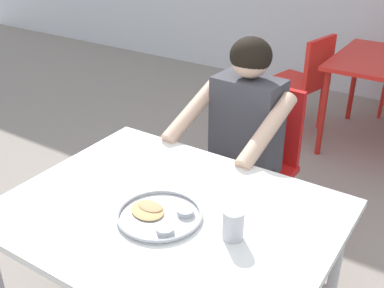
{
  "coord_description": "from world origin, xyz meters",
  "views": [
    {
      "loc": [
        0.82,
        -1.15,
        1.77
      ],
      "look_at": [
        -0.08,
        0.24,
        0.91
      ],
      "focal_mm": 43.68,
      "sensor_mm": 36.0,
      "label": 1
    }
  ],
  "objects_px": {
    "table_foreground": "(169,225)",
    "diner_foreground": "(237,137)",
    "thali_tray": "(160,215)",
    "chair_foreground": "(257,156)",
    "chair_red_left": "(305,77)",
    "drinking_cup": "(233,224)"
  },
  "relations": [
    {
      "from": "table_foreground",
      "to": "diner_foreground",
      "type": "bearing_deg",
      "value": 98.04
    },
    {
      "from": "thali_tray",
      "to": "chair_foreground",
      "type": "xyz_separation_m",
      "value": [
        -0.09,
        1.01,
        -0.25
      ]
    },
    {
      "from": "table_foreground",
      "to": "chair_red_left",
      "type": "distance_m",
      "value": 2.49
    },
    {
      "from": "chair_red_left",
      "to": "table_foreground",
      "type": "bearing_deg",
      "value": -81.19
    },
    {
      "from": "chair_foreground",
      "to": "drinking_cup",
      "type": "bearing_deg",
      "value": -69.18
    },
    {
      "from": "thali_tray",
      "to": "chair_foreground",
      "type": "relative_size",
      "value": 0.35
    },
    {
      "from": "table_foreground",
      "to": "chair_red_left",
      "type": "bearing_deg",
      "value": 98.81
    },
    {
      "from": "diner_foreground",
      "to": "chair_red_left",
      "type": "relative_size",
      "value": 1.46
    },
    {
      "from": "thali_tray",
      "to": "diner_foreground",
      "type": "bearing_deg",
      "value": 97.58
    },
    {
      "from": "drinking_cup",
      "to": "chair_red_left",
      "type": "bearing_deg",
      "value": 104.91
    },
    {
      "from": "chair_foreground",
      "to": "diner_foreground",
      "type": "bearing_deg",
      "value": -92.47
    },
    {
      "from": "drinking_cup",
      "to": "chair_foreground",
      "type": "height_order",
      "value": "chair_foreground"
    },
    {
      "from": "table_foreground",
      "to": "diner_foreground",
      "type": "relative_size",
      "value": 0.99
    },
    {
      "from": "drinking_cup",
      "to": "chair_foreground",
      "type": "relative_size",
      "value": 0.12
    },
    {
      "from": "thali_tray",
      "to": "chair_foreground",
      "type": "distance_m",
      "value": 1.05
    },
    {
      "from": "diner_foreground",
      "to": "thali_tray",
      "type": "bearing_deg",
      "value": -82.42
    },
    {
      "from": "drinking_cup",
      "to": "chair_red_left",
      "type": "xyz_separation_m",
      "value": [
        -0.66,
        2.46,
        -0.34
      ]
    },
    {
      "from": "table_foreground",
      "to": "chair_red_left",
      "type": "xyz_separation_m",
      "value": [
        -0.38,
        2.45,
        -0.21
      ]
    },
    {
      "from": "chair_foreground",
      "to": "thali_tray",
      "type": "bearing_deg",
      "value": -84.68
    },
    {
      "from": "thali_tray",
      "to": "diner_foreground",
      "type": "height_order",
      "value": "diner_foreground"
    },
    {
      "from": "thali_tray",
      "to": "chair_red_left",
      "type": "height_order",
      "value": "chair_red_left"
    },
    {
      "from": "thali_tray",
      "to": "diner_foreground",
      "type": "xyz_separation_m",
      "value": [
        -0.1,
        0.78,
        -0.04
      ]
    }
  ]
}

